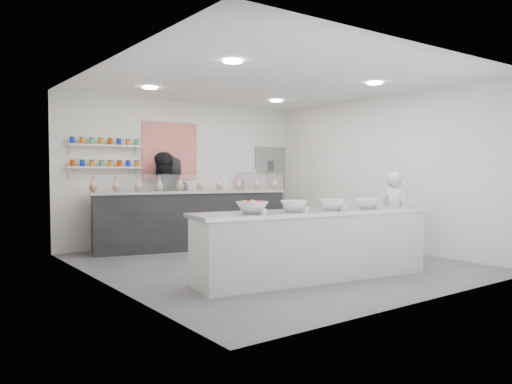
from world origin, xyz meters
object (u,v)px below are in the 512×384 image
back_bar (191,220)px  woman_prep (396,215)px  espresso_ledge (249,216)px  staff_left (162,200)px  prep_counter (313,245)px  staff_right (172,201)px  espresso_machine (250,184)px

back_bar → woman_prep: 3.87m
woman_prep → espresso_ledge: bearing=8.8°
espresso_ledge → staff_left: (-2.33, -0.29, 0.45)m
prep_counter → staff_right: bearing=103.1°
back_bar → staff_right: size_ratio=2.04×
prep_counter → woman_prep: bearing=18.8°
espresso_ledge → staff_left: bearing=-172.9°
back_bar → espresso_ledge: back_bar is taller
espresso_machine → woman_prep: 3.77m
espresso_ledge → staff_right: 2.10m
back_bar → espresso_ledge: size_ratio=2.76×
staff_left → staff_right: (0.28, 0.11, -0.04)m
prep_counter → woman_prep: size_ratio=2.35×
back_bar → woman_prep: woman_prep is taller
espresso_ledge → staff_left: size_ratio=0.71×
woman_prep → staff_right: bearing=36.9°
prep_counter → back_bar: size_ratio=0.96×
prep_counter → espresso_machine: espresso_machine is taller
espresso_machine → staff_left: staff_left is taller
woman_prep → back_bar: bearing=40.0°
back_bar → espresso_ledge: 2.05m
prep_counter → staff_right: staff_right is taller
prep_counter → staff_left: 3.87m
espresso_machine → woman_prep: bearing=-82.2°
staff_left → staff_right: staff_left is taller
espresso_machine → staff_right: 2.11m
espresso_ledge → woman_prep: size_ratio=0.89×
prep_counter → staff_right: (-0.27, 3.92, 0.42)m
prep_counter → espresso_ledge: espresso_ledge is taller
staff_left → woman_prep: bearing=112.9°
staff_right → prep_counter: bearing=115.4°
prep_counter → staff_right: 3.95m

